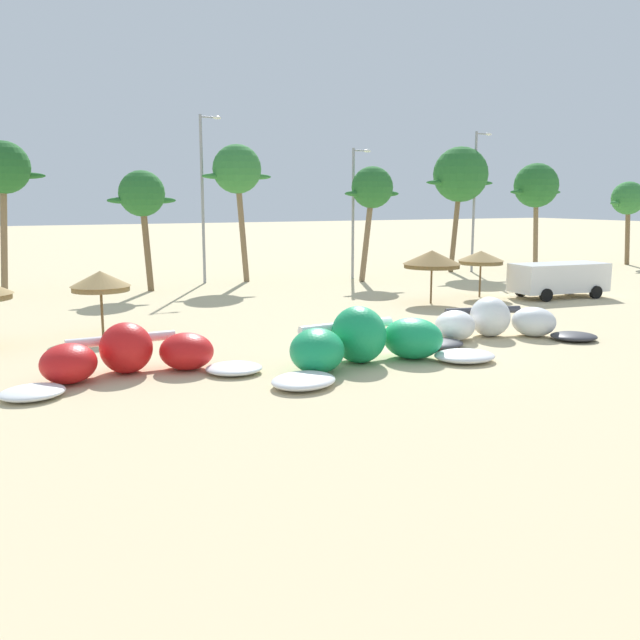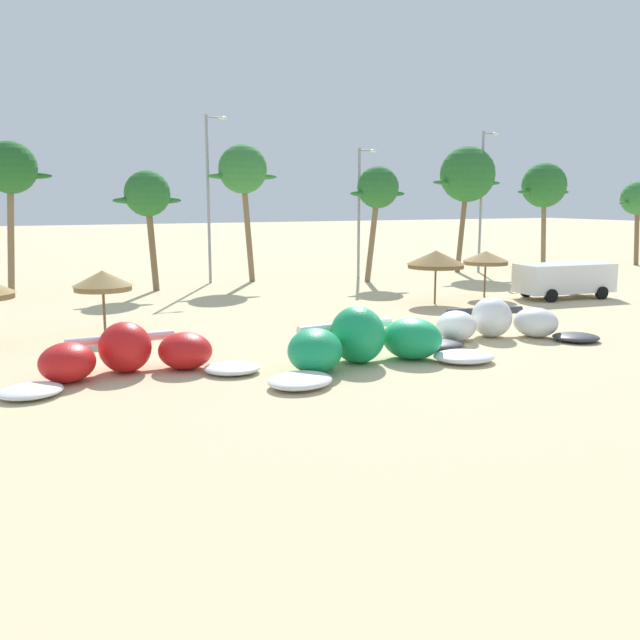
% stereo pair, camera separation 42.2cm
% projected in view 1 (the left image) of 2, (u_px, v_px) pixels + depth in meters
% --- Properties ---
extents(ground_plane, '(260.00, 260.00, 0.00)m').
position_uv_depth(ground_plane, '(412.00, 351.00, 24.28)').
color(ground_plane, beige).
extents(kite_far_left, '(7.87, 3.59, 1.55)m').
position_uv_depth(kite_far_left, '(130.00, 356.00, 20.86)').
color(kite_far_left, white).
rests_on(kite_far_left, ground).
extents(kite_left, '(8.47, 4.17, 1.84)m').
position_uv_depth(kite_left, '(367.00, 344.00, 22.18)').
color(kite_left, white).
rests_on(kite_left, ground).
extents(kite_left_of_center, '(7.31, 4.20, 1.53)m').
position_uv_depth(kite_left_of_center, '(495.00, 323.00, 26.51)').
color(kite_left_of_center, '#333338').
rests_on(kite_left_of_center, ground).
extents(beach_umbrella_middle, '(2.28, 2.28, 2.52)m').
position_uv_depth(beach_umbrella_middle, '(100.00, 281.00, 26.75)').
color(beach_umbrella_middle, brown).
rests_on(beach_umbrella_middle, ground).
extents(beach_umbrella_near_palms, '(2.93, 2.93, 2.68)m').
position_uv_depth(beach_umbrella_near_palms, '(432.00, 259.00, 35.12)').
color(beach_umbrella_near_palms, brown).
rests_on(beach_umbrella_near_palms, ground).
extents(beach_umbrella_outermost, '(2.46, 2.46, 2.49)m').
position_uv_depth(beach_umbrella_outermost, '(481.00, 258.00, 37.43)').
color(beach_umbrella_outermost, brown).
rests_on(beach_umbrella_outermost, ground).
extents(parked_van, '(5.36, 2.71, 1.84)m').
position_uv_depth(parked_van, '(557.00, 277.00, 37.34)').
color(parked_van, white).
rests_on(parked_van, ground).
extents(palm_left, '(4.30, 2.87, 8.36)m').
position_uv_depth(palm_left, '(3.00, 170.00, 38.04)').
color(palm_left, '#7F6647').
rests_on(palm_left, ground).
extents(palm_left_of_gap, '(3.86, 2.58, 6.82)m').
position_uv_depth(palm_left_of_gap, '(142.00, 196.00, 39.18)').
color(palm_left_of_gap, brown).
rests_on(palm_left_of_gap, ground).
extents(palm_center_left, '(4.55, 3.03, 8.58)m').
position_uv_depth(palm_center_left, '(237.00, 171.00, 43.38)').
color(palm_center_left, '#7F6647').
rests_on(palm_center_left, ground).
extents(palm_center_right, '(3.95, 2.63, 7.26)m').
position_uv_depth(palm_center_right, '(372.00, 189.00, 44.17)').
color(palm_center_right, '#7F6647').
rests_on(palm_center_right, ground).
extents(palm_right_of_gap, '(5.86, 3.91, 8.90)m').
position_uv_depth(palm_right_of_gap, '(461.00, 175.00, 49.80)').
color(palm_right_of_gap, brown).
rests_on(palm_right_of_gap, ground).
extents(palm_right, '(5.01, 3.34, 7.91)m').
position_uv_depth(palm_right, '(536.00, 186.00, 53.06)').
color(palm_right, '#7F6647').
rests_on(palm_right, ground).
extents(palm_rightmost, '(3.90, 2.60, 6.60)m').
position_uv_depth(palm_rightmost, '(628.00, 199.00, 55.32)').
color(palm_rightmost, brown).
rests_on(palm_rightmost, ground).
extents(lamppost_west_center, '(1.42, 0.24, 10.28)m').
position_uv_depth(lamppost_west_center, '(204.00, 192.00, 43.06)').
color(lamppost_west_center, gray).
rests_on(lamppost_west_center, ground).
extents(lamppost_east_center, '(1.39, 0.24, 8.46)m').
position_uv_depth(lamppost_east_center, '(354.00, 207.00, 45.74)').
color(lamppost_east_center, gray).
rests_on(lamppost_east_center, ground).
extents(lamppost_east, '(1.43, 0.24, 9.90)m').
position_uv_depth(lamppost_east, '(475.00, 196.00, 49.83)').
color(lamppost_east, gray).
rests_on(lamppost_east, ground).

